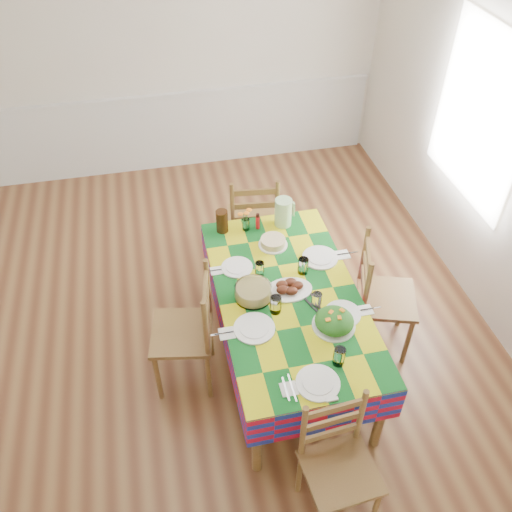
{
  "coord_description": "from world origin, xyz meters",
  "views": [
    {
      "loc": [
        -0.36,
        -3.17,
        3.55
      ],
      "look_at": [
        0.27,
        -0.34,
        0.94
      ],
      "focal_mm": 38.0,
      "sensor_mm": 36.0,
      "label": 1
    }
  ],
  "objects_px": {
    "chair_left": "(188,332)",
    "tea_pitcher": "(222,221)",
    "chair_near": "(338,465)",
    "chair_right": "(380,298)",
    "chair_far": "(253,221)",
    "dining_table": "(288,302)",
    "green_pitcher": "(283,212)",
    "meat_platter": "(289,288)"
  },
  "relations": [
    {
      "from": "tea_pitcher",
      "to": "meat_platter",
      "type": "bearing_deg",
      "value": -65.74
    },
    {
      "from": "meat_platter",
      "to": "tea_pitcher",
      "type": "distance_m",
      "value": 0.86
    },
    {
      "from": "meat_platter",
      "to": "chair_near",
      "type": "height_order",
      "value": "chair_near"
    },
    {
      "from": "green_pitcher",
      "to": "chair_far",
      "type": "height_order",
      "value": "chair_far"
    },
    {
      "from": "dining_table",
      "to": "chair_right",
      "type": "distance_m",
      "value": 0.76
    },
    {
      "from": "tea_pitcher",
      "to": "chair_right",
      "type": "bearing_deg",
      "value": -36.47
    },
    {
      "from": "chair_right",
      "to": "tea_pitcher",
      "type": "bearing_deg",
      "value": 71.56
    },
    {
      "from": "dining_table",
      "to": "tea_pitcher",
      "type": "xyz_separation_m",
      "value": [
        -0.34,
        0.82,
        0.18
      ]
    },
    {
      "from": "tea_pitcher",
      "to": "chair_right",
      "type": "distance_m",
      "value": 1.39
    },
    {
      "from": "chair_left",
      "to": "meat_platter",
      "type": "bearing_deg",
      "value": 104.02
    },
    {
      "from": "chair_near",
      "to": "chair_far",
      "type": "relative_size",
      "value": 0.94
    },
    {
      "from": "chair_left",
      "to": "chair_right",
      "type": "bearing_deg",
      "value": 101.55
    },
    {
      "from": "meat_platter",
      "to": "chair_far",
      "type": "xyz_separation_m",
      "value": [
        -0.02,
        1.14,
        -0.26
      ]
    },
    {
      "from": "chair_far",
      "to": "chair_left",
      "type": "distance_m",
      "value": 1.4
    },
    {
      "from": "chair_left",
      "to": "tea_pitcher",
      "type": "bearing_deg",
      "value": 164.73
    },
    {
      "from": "meat_platter",
      "to": "chair_left",
      "type": "height_order",
      "value": "chair_left"
    },
    {
      "from": "chair_right",
      "to": "chair_near",
      "type": "bearing_deg",
      "value": 165.97
    },
    {
      "from": "chair_near",
      "to": "chair_right",
      "type": "distance_m",
      "value": 1.41
    },
    {
      "from": "dining_table",
      "to": "chair_right",
      "type": "relative_size",
      "value": 1.81
    },
    {
      "from": "chair_right",
      "to": "chair_far",
      "type": "bearing_deg",
      "value": 50.85
    },
    {
      "from": "tea_pitcher",
      "to": "chair_right",
      "type": "relative_size",
      "value": 0.19
    },
    {
      "from": "tea_pitcher",
      "to": "chair_near",
      "type": "relative_size",
      "value": 0.2
    },
    {
      "from": "dining_table",
      "to": "meat_platter",
      "type": "relative_size",
      "value": 5.49
    },
    {
      "from": "chair_far",
      "to": "dining_table",
      "type": "bearing_deg",
      "value": 96.85
    },
    {
      "from": "chair_far",
      "to": "chair_right",
      "type": "bearing_deg",
      "value": 129.41
    },
    {
      "from": "chair_far",
      "to": "green_pitcher",
      "type": "bearing_deg",
      "value": 120.42
    },
    {
      "from": "chair_far",
      "to": "tea_pitcher",
      "type": "bearing_deg",
      "value": 53.51
    },
    {
      "from": "dining_table",
      "to": "chair_near",
      "type": "relative_size",
      "value": 1.97
    },
    {
      "from": "meat_platter",
      "to": "dining_table",
      "type": "bearing_deg",
      "value": -106.78
    },
    {
      "from": "dining_table",
      "to": "chair_far",
      "type": "distance_m",
      "value": 1.19
    },
    {
      "from": "tea_pitcher",
      "to": "chair_left",
      "type": "bearing_deg",
      "value": -115.91
    },
    {
      "from": "tea_pitcher",
      "to": "chair_left",
      "type": "xyz_separation_m",
      "value": [
        -0.4,
        -0.83,
        -0.32
      ]
    },
    {
      "from": "dining_table",
      "to": "tea_pitcher",
      "type": "height_order",
      "value": "tea_pitcher"
    },
    {
      "from": "dining_table",
      "to": "chair_left",
      "type": "distance_m",
      "value": 0.76
    },
    {
      "from": "chair_left",
      "to": "dining_table",
      "type": "bearing_deg",
      "value": 101.32
    },
    {
      "from": "meat_platter",
      "to": "chair_left",
      "type": "bearing_deg",
      "value": -176.62
    },
    {
      "from": "chair_near",
      "to": "chair_far",
      "type": "distance_m",
      "value": 2.36
    },
    {
      "from": "chair_far",
      "to": "chair_right",
      "type": "distance_m",
      "value": 1.39
    },
    {
      "from": "dining_table",
      "to": "chair_far",
      "type": "xyz_separation_m",
      "value": [
        -0.01,
        1.18,
        -0.15
      ]
    },
    {
      "from": "green_pitcher",
      "to": "tea_pitcher",
      "type": "bearing_deg",
      "value": 177.63
    },
    {
      "from": "green_pitcher",
      "to": "dining_table",
      "type": "bearing_deg",
      "value": -101.54
    },
    {
      "from": "dining_table",
      "to": "meat_platter",
      "type": "distance_m",
      "value": 0.11
    }
  ]
}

